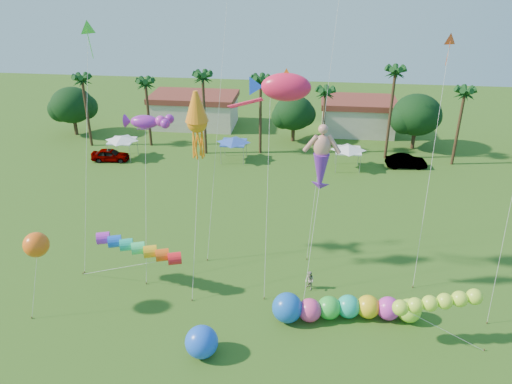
# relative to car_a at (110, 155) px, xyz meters

# --- Properties ---
(tree_line) EXTENTS (69.46, 8.91, 11.00)m
(tree_line) POSITION_rel_car_a_xyz_m (24.92, 8.96, 3.49)
(tree_line) COLOR #3A2819
(tree_line) RESTS_ON ground
(buildings_row) EXTENTS (35.00, 7.00, 4.00)m
(buildings_row) POSITION_rel_car_a_xyz_m (18.26, 14.97, 1.21)
(buildings_row) COLOR beige
(buildings_row) RESTS_ON ground
(tent_row) EXTENTS (31.00, 4.00, 0.60)m
(tent_row) POSITION_rel_car_a_xyz_m (15.35, 1.30, 1.96)
(tent_row) COLOR white
(tent_row) RESTS_ON ground
(car_a) EXTENTS (4.76, 2.21, 1.58)m
(car_a) POSITION_rel_car_a_xyz_m (0.00, 0.00, 0.00)
(car_a) COLOR #4C4C54
(car_a) RESTS_ON ground
(car_b) EXTENTS (4.95, 2.08, 1.59)m
(car_b) POSITION_rel_car_a_xyz_m (36.50, 2.22, 0.01)
(car_b) COLOR #4C4C54
(car_b) RESTS_ON ground
(spectator_b) EXTENTS (0.96, 0.98, 1.59)m
(spectator_b) POSITION_rel_car_a_xyz_m (25.36, -23.48, 0.01)
(spectator_b) COLOR #ABA08F
(spectator_b) RESTS_ON ground
(caterpillar_inflatable) EXTENTS (10.70, 3.15, 2.17)m
(caterpillar_inflatable) POSITION_rel_car_a_xyz_m (27.63, -26.67, 0.12)
(caterpillar_inflatable) COLOR #F03F88
(caterpillar_inflatable) RESTS_ON ground
(blue_ball) EXTENTS (2.17, 2.17, 2.17)m
(blue_ball) POSITION_rel_car_a_xyz_m (18.55, -31.36, 0.30)
(blue_ball) COLOR blue
(blue_ball) RESTS_ON ground
(rainbow_tube) EXTENTS (10.15, 2.55, 3.67)m
(rainbow_tube) POSITION_rel_car_a_xyz_m (13.50, -25.19, 2.40)
(rainbow_tube) COLOR red
(rainbow_tube) RESTS_ON ground
(green_worm) EXTENTS (8.71, 1.83, 3.53)m
(green_worm) POSITION_rel_car_a_xyz_m (31.30, -28.63, 2.10)
(green_worm) COLOR #C7FD38
(green_worm) RESTS_ON ground
(orange_ball_kite) EXTENTS (2.03, 2.08, 6.57)m
(orange_ball_kite) POSITION_rel_car_a_xyz_m (6.49, -28.29, 4.89)
(orange_ball_kite) COLOR #FF6114
(orange_ball_kite) RESTS_ON ground
(merman_kite) EXTENTS (2.25, 4.25, 12.95)m
(merman_kite) POSITION_rel_car_a_xyz_m (25.70, -23.07, 9.84)
(merman_kite) COLOR tan
(merman_kite) RESTS_ON ground
(fish_kite) EXTENTS (5.55, 5.63, 16.40)m
(fish_kite) POSITION_rel_car_a_xyz_m (22.99, -20.94, 14.50)
(fish_kite) COLOR #F61B48
(fish_kite) RESTS_ON ground
(squid_kite) EXTENTS (2.14, 5.77, 15.04)m
(squid_kite) POSITION_rel_car_a_xyz_m (16.58, -21.34, 11.80)
(squid_kite) COLOR orange
(squid_kite) RESTS_ON ground
(lobster_kite) EXTENTS (4.24, 6.23, 12.68)m
(lobster_kite) POSITION_rel_car_a_xyz_m (12.00, -19.65, 11.13)
(lobster_kite) COLOR purple
(lobster_kite) RESTS_ON ground
(delta_kite_red) EXTENTS (1.41, 4.77, 18.73)m
(delta_kite_red) POSITION_rel_car_a_xyz_m (34.28, -18.03, 16.97)
(delta_kite_red) COLOR #FE4E1C
(delta_kite_red) RESTS_ON ground
(delta_kite_green) EXTENTS (2.16, 4.27, 19.46)m
(delta_kite_green) POSITION_rel_car_a_xyz_m (8.51, -19.88, 17.75)
(delta_kite_green) COLOR #47E435
(delta_kite_green) RESTS_ON ground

